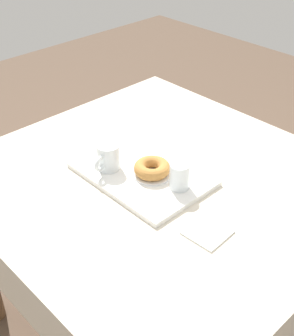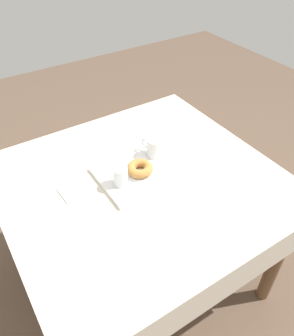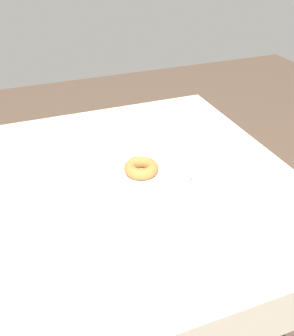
% 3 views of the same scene
% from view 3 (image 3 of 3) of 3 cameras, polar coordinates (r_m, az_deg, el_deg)
% --- Properties ---
extents(ground_plane, '(6.00, 6.00, 0.00)m').
position_cam_3_polar(ground_plane, '(1.80, -1.57, -21.08)').
color(ground_plane, brown).
extents(dining_table, '(1.15, 1.09, 0.73)m').
position_cam_3_polar(dining_table, '(1.33, -1.98, -4.82)').
color(dining_table, beige).
rests_on(dining_table, ground).
extents(serving_tray, '(0.41, 0.29, 0.02)m').
position_cam_3_polar(serving_tray, '(1.25, 0.15, -2.01)').
color(serving_tray, white).
rests_on(serving_tray, dining_table).
extents(tea_mug_left, '(0.07, 0.11, 0.09)m').
position_cam_3_polar(tea_mug_left, '(1.18, 4.60, -1.79)').
color(tea_mug_left, white).
rests_on(tea_mug_left, serving_tray).
extents(water_glass_near, '(0.06, 0.06, 0.08)m').
position_cam_3_polar(water_glass_near, '(1.32, -3.00, 2.54)').
color(water_glass_near, white).
rests_on(water_glass_near, serving_tray).
extents(donut_plate_left, '(0.12, 0.12, 0.01)m').
position_cam_3_polar(donut_plate_left, '(1.27, -0.87, -0.87)').
color(donut_plate_left, white).
rests_on(donut_plate_left, serving_tray).
extents(sugar_donut_left, '(0.11, 0.11, 0.04)m').
position_cam_3_polar(sugar_donut_left, '(1.25, -0.88, -0.01)').
color(sugar_donut_left, '#BC7F3D').
rests_on(sugar_donut_left, donut_plate_left).
extents(paper_napkin, '(0.11, 0.11, 0.01)m').
position_cam_3_polar(paper_napkin, '(1.52, -2.28, 4.71)').
color(paper_napkin, white).
rests_on(paper_napkin, dining_table).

